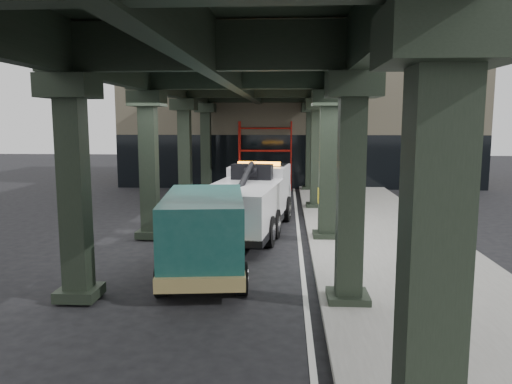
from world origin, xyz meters
The scene contains 8 objects.
ground centered at (0.00, 0.00, 0.00)m, with size 90.00×90.00×0.00m, color black.
sidewalk centered at (4.50, 2.00, 0.07)m, with size 5.00×40.00×0.15m, color gray.
lane_stripe centered at (1.70, 2.00, 0.01)m, with size 0.12×38.00×0.01m, color silver.
viaduct centered at (-0.40, 2.00, 5.46)m, with size 7.40×32.00×6.40m.
building centered at (2.00, 20.00, 4.00)m, with size 22.00×10.00×8.00m, color #C6B793.
scaffolding centered at (0.00, 14.64, 2.11)m, with size 3.08×0.88×4.00m.
tow_truck centered at (-0.05, 3.26, 1.25)m, with size 3.11×8.01×2.56m.
towed_van centered at (-0.89, -1.84, 1.16)m, with size 2.65×5.52×2.16m.
Camera 1 is at (1.24, -14.55, 4.02)m, focal length 35.00 mm.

